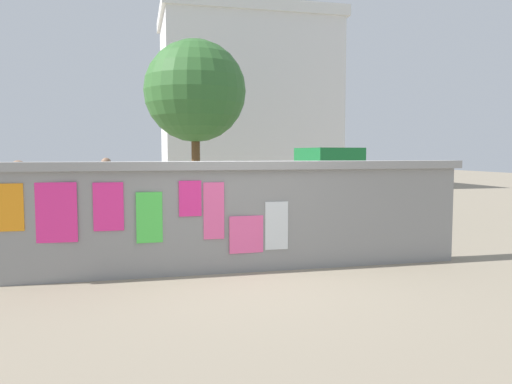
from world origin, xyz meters
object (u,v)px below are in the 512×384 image
person_walking (20,203)px  tree_roadside (195,91)px  motorcycle (277,225)px  person_bystander (107,186)px  bicycle_near (103,227)px  auto_rickshaw_truck (291,187)px

person_walking → tree_roadside: (3.56, 8.27, 2.71)m
motorcycle → person_walking: bearing=-174.9°
person_bystander → tree_roadside: 5.91m
motorcycle → bicycle_near: 3.22m
auto_rickshaw_truck → person_bystander: bearing=177.4°
person_bystander → tree_roadside: size_ratio=0.30×
auto_rickshaw_truck → person_bystander: auto_rickshaw_truck is taller
tree_roadside → person_bystander: bearing=-118.8°
auto_rickshaw_truck → bicycle_near: (-4.23, -1.95, -0.54)m
motorcycle → tree_roadside: (-0.51, 7.91, 3.23)m
auto_rickshaw_truck → tree_roadside: size_ratio=0.70×
person_walking → tree_roadside: bearing=66.7°
person_bystander → bicycle_near: bearing=-88.9°
person_bystander → tree_roadside: (2.53, 4.60, 2.71)m
motorcycle → tree_roadside: 8.56m
bicycle_near → auto_rickshaw_truck: bearing=24.7°
auto_rickshaw_truck → motorcycle: size_ratio=1.96×
motorcycle → person_bystander: bearing=132.6°
auto_rickshaw_truck → person_bystander: 4.28m
person_walking → bicycle_near: bearing=55.0°
bicycle_near → tree_roadside: (2.49, 6.75, 3.33)m
auto_rickshaw_truck → bicycle_near: 4.69m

